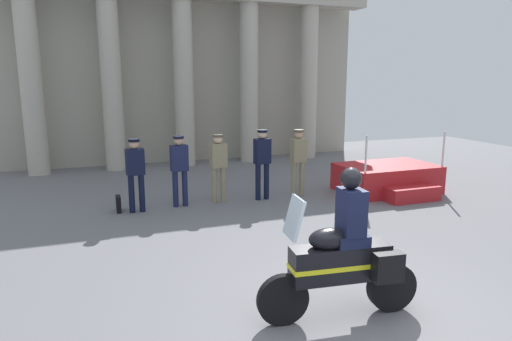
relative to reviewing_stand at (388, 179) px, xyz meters
name	(u,v)px	position (x,y,z in m)	size (l,w,h in m)	color
ground_plane	(366,321)	(-4.20, -5.39, -0.34)	(28.00, 28.00, 0.00)	slate
colonnade_backdrop	(180,63)	(-4.17, 6.11, 3.05)	(13.23, 1.48, 6.40)	#A49F91
reviewing_stand	(388,179)	(0.00, 0.00, 0.00)	(2.44, 2.09, 1.61)	#B21E23
officer_in_row_0	(135,169)	(-6.33, 0.36, 0.62)	(0.41, 0.27, 1.63)	black
officer_in_row_1	(179,165)	(-5.34, 0.51, 0.63)	(0.41, 0.27, 1.64)	#191E42
officer_in_row_2	(218,163)	(-4.42, 0.54, 0.62)	(0.41, 0.27, 1.63)	#847A5B
officer_in_row_3	(262,159)	(-3.35, 0.42, 0.67)	(0.41, 0.27, 1.71)	black
officer_in_row_4	(298,157)	(-2.39, 0.44, 0.65)	(0.41, 0.27, 1.68)	#847A5B
motorcycle_with_rider	(346,256)	(-4.40, -5.18, 0.45)	(2.09, 0.73, 1.90)	black
briefcase_on_ground	(118,204)	(-6.72, 0.53, -0.16)	(0.10, 0.32, 0.36)	black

